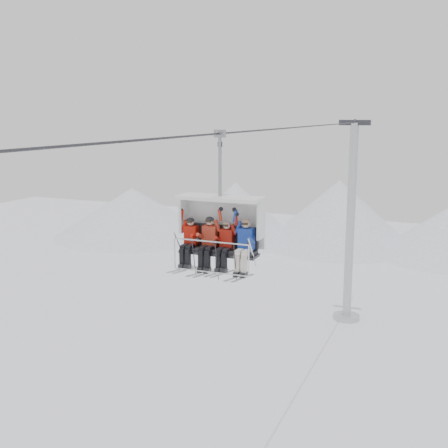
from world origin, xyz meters
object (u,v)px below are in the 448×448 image
at_px(chairlift_carrier, 222,224).
at_px(skier_far_right, 245,244).
at_px(skier_center_right, 225,244).
at_px(skier_far_left, 190,240).
at_px(skier_center_left, 209,241).
at_px(lift_tower_right, 350,237).

relative_size(chairlift_carrier, skier_far_right, 2.36).
distance_m(chairlift_carrier, skier_center_right, 0.66).
bearing_deg(skier_far_left, chairlift_carrier, 19.35).
bearing_deg(skier_center_left, chairlift_carrier, 47.15).
bearing_deg(skier_center_left, skier_far_left, -179.08).
bearing_deg(skier_far_right, skier_far_left, -179.64).
xyz_separation_m(chairlift_carrier, skier_center_right, (0.25, -0.32, -0.52)).
xyz_separation_m(skier_center_left, skier_far_right, (1.12, 0.00, 0.00)).
distance_m(lift_tower_right, skier_center_right, 22.92).
bearing_deg(chairlift_carrier, skier_far_right, -19.96).
relative_size(chairlift_carrier, skier_center_right, 2.36).
bearing_deg(skier_center_right, lift_tower_right, 90.63).
height_order(lift_tower_right, skier_center_right, lift_tower_right).
relative_size(chairlift_carrier, skier_far_left, 2.36).
xyz_separation_m(lift_tower_right, skier_far_left, (-0.90, -22.49, 4.41)).
xyz_separation_m(lift_tower_right, skier_center_right, (0.25, -22.49, 4.40)).
bearing_deg(skier_center_left, skier_center_right, -1.36).
bearing_deg(skier_far_left, lift_tower_right, 87.72).
relative_size(lift_tower_right, skier_far_left, 7.99).
height_order(chairlift_carrier, skier_center_left, chairlift_carrier).
relative_size(skier_far_left, skier_center_right, 1.00).
distance_m(skier_far_left, skier_center_left, 0.61).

